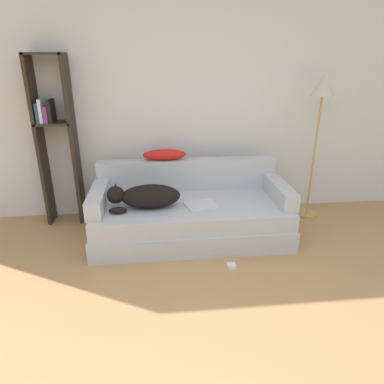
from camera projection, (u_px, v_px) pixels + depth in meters
wall_back at (176, 98)px, 3.83m from camera, size 7.22×0.06×2.70m
couch at (191, 220)px, 3.58m from camera, size 2.00×0.92×0.40m
couch_backrest at (187, 174)px, 3.81m from camera, size 1.96×0.15×0.34m
couch_arm_left at (98, 198)px, 3.38m from camera, size 0.15×0.73×0.18m
couch_arm_right at (279, 191)px, 3.56m from camera, size 0.15×0.73×0.18m
dog at (146, 196)px, 3.34m from camera, size 0.71×0.29×0.25m
laptop at (201, 205)px, 3.42m from camera, size 0.36×0.33×0.02m
throw_pillow at (164, 155)px, 3.72m from camera, size 0.47×0.18×0.12m
bookshelf at (55, 134)px, 3.65m from camera, size 0.39×0.26×1.83m
floor_lamp at (322, 100)px, 3.65m from camera, size 0.26×0.26×1.62m
power_adapter at (231, 266)px, 3.11m from camera, size 0.07×0.07×0.03m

